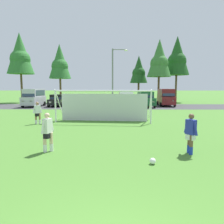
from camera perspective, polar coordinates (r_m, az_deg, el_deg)
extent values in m
plane|color=#477A2D|center=(17.57, 0.61, -1.98)|extent=(400.00, 400.00, 0.00)
cube|color=#3D3D3F|center=(29.57, 0.67, 1.57)|extent=(52.00, 8.40, 0.01)
sphere|color=white|center=(7.50, 11.28, -13.27)|extent=(0.22, 0.22, 0.22)
sphere|color=black|center=(7.50, 11.28, -13.23)|extent=(0.08, 0.08, 0.08)
sphere|color=red|center=(7.51, 11.75, -13.25)|extent=(0.07, 0.07, 0.07)
cylinder|color=white|center=(15.44, 10.81, 1.26)|extent=(0.12, 0.12, 2.44)
cylinder|color=white|center=(16.45, -15.49, 1.46)|extent=(0.12, 0.12, 2.44)
cylinder|color=white|center=(15.46, -2.79, 5.90)|extent=(7.31, 0.71, 0.12)
cylinder|color=white|center=(16.32, 10.53, 1.98)|extent=(0.24, 1.94, 2.46)
cylinder|color=white|center=(17.28, -14.45, 2.14)|extent=(0.24, 1.94, 2.46)
cube|color=silver|center=(16.52, -2.27, 1.30)|extent=(6.93, 0.60, 2.20)
cylinder|color=brown|center=(8.85, 21.20, -8.52)|extent=(0.14, 0.14, 0.80)
cylinder|color=brown|center=(9.06, 20.70, -8.15)|extent=(0.14, 0.14, 0.80)
cylinder|color=#1E38B7|center=(8.92, 21.14, -10.01)|extent=(0.15, 0.15, 0.32)
cylinder|color=#1E38B7|center=(9.12, 20.64, -9.61)|extent=(0.15, 0.15, 0.32)
cube|color=silver|center=(8.88, 21.03, -6.34)|extent=(0.36, 0.40, 0.28)
cube|color=#232D99|center=(8.81, 21.14, -3.93)|extent=(0.40, 0.45, 0.60)
sphere|color=brown|center=(8.74, 21.26, -1.15)|extent=(0.22, 0.22, 0.22)
cylinder|color=#232D99|center=(8.63, 22.24, -4.33)|extent=(0.19, 0.24, 0.55)
cylinder|color=#232D99|center=(9.00, 20.07, -3.79)|extent=(0.19, 0.24, 0.55)
cylinder|color=#936B4C|center=(16.12, -19.50, -1.72)|extent=(0.14, 0.14, 0.80)
cylinder|color=#936B4C|center=(16.16, -20.44, -1.74)|extent=(0.14, 0.14, 0.80)
cylinder|color=white|center=(16.16, -19.47, -2.56)|extent=(0.15, 0.15, 0.32)
cylinder|color=white|center=(16.20, -20.41, -2.58)|extent=(0.15, 0.15, 0.32)
cube|color=black|center=(16.10, -20.02, -0.60)|extent=(0.38, 0.40, 0.28)
cube|color=white|center=(16.06, -20.07, 0.74)|extent=(0.42, 0.45, 0.60)
sphere|color=#936B4C|center=(16.02, -20.13, 2.27)|extent=(0.22, 0.22, 0.22)
cylinder|color=white|center=(16.17, -19.25, 0.74)|extent=(0.21, 0.24, 0.55)
cylinder|color=white|center=(15.96, -20.90, 0.60)|extent=(0.21, 0.24, 0.55)
cylinder|color=beige|center=(9.07, -16.57, -7.97)|extent=(0.14, 0.14, 0.80)
cylinder|color=beige|center=(9.02, -18.23, -8.12)|extent=(0.14, 0.14, 0.80)
cylinder|color=white|center=(9.14, -16.52, -9.43)|extent=(0.15, 0.15, 0.32)
cylinder|color=white|center=(9.08, -18.18, -9.59)|extent=(0.15, 0.15, 0.32)
cube|color=black|center=(8.97, -17.47, -6.07)|extent=(0.31, 0.39, 0.28)
cube|color=silver|center=(8.90, -17.56, -3.68)|extent=(0.34, 0.43, 0.60)
sphere|color=beige|center=(8.83, -17.66, -0.93)|extent=(0.22, 0.22, 0.22)
cylinder|color=silver|center=(9.08, -16.43, -3.57)|extent=(0.15, 0.25, 0.55)
cylinder|color=silver|center=(8.73, -18.72, -4.06)|extent=(0.15, 0.25, 0.55)
cube|color=#B2B2BC|center=(31.39, -20.92, 3.01)|extent=(1.98, 4.81, 1.10)
cube|color=#B2B2BC|center=(31.53, -20.88, 5.03)|extent=(1.82, 4.11, 1.10)
cube|color=#28384C|center=(29.71, -22.26, 4.86)|extent=(1.67, 0.47, 0.91)
cube|color=#28384C|center=(31.21, -19.31, 5.08)|extent=(0.05, 3.49, 0.77)
cube|color=white|center=(29.00, -21.63, 2.81)|extent=(0.28, 0.08, 0.20)
cube|color=white|center=(29.42, -23.58, 2.77)|extent=(0.28, 0.08, 0.20)
cube|color=#B21414|center=(33.41, -18.59, 3.39)|extent=(0.28, 0.08, 0.20)
cube|color=#B21414|center=(33.78, -20.32, 3.35)|extent=(0.28, 0.08, 0.20)
cylinder|color=black|center=(29.69, -20.16, 1.79)|extent=(0.24, 0.64, 0.64)
cylinder|color=black|center=(30.44, -23.62, 1.75)|extent=(0.24, 0.64, 0.64)
cylinder|color=black|center=(32.48, -18.32, 2.25)|extent=(0.24, 0.64, 0.64)
cylinder|color=black|center=(33.17, -21.53, 2.21)|extent=(0.24, 0.64, 0.64)
cube|color=black|center=(30.87, -15.11, 2.85)|extent=(2.10, 4.32, 0.76)
cube|color=black|center=(30.99, -15.09, 4.16)|extent=(1.81, 2.22, 0.64)
cube|color=#28384C|center=(30.04, -15.46, 4.04)|extent=(1.55, 0.43, 0.55)
cube|color=#28384C|center=(30.83, -13.57, 4.19)|extent=(0.17, 1.78, 0.45)
cube|color=white|center=(28.76, -14.97, 2.69)|extent=(0.29, 0.10, 0.20)
cube|color=white|center=(28.97, -16.89, 2.65)|extent=(0.29, 0.10, 0.20)
cube|color=#B21414|center=(32.80, -13.54, 3.20)|extent=(0.29, 0.10, 0.20)
cube|color=#B21414|center=(32.99, -15.24, 3.17)|extent=(0.29, 0.10, 0.20)
cylinder|color=black|center=(29.46, -13.88, 1.97)|extent=(0.29, 0.66, 0.64)
cylinder|color=black|center=(29.83, -17.28, 1.92)|extent=(0.29, 0.66, 0.64)
cylinder|color=black|center=(32.01, -13.04, 2.36)|extent=(0.29, 0.66, 0.64)
cylinder|color=black|center=(32.36, -16.19, 2.31)|extent=(0.29, 0.66, 0.64)
cube|color=navy|center=(29.69, -9.08, 2.85)|extent=(1.81, 4.20, 0.76)
cube|color=navy|center=(29.80, -9.05, 4.22)|extent=(1.66, 2.10, 0.64)
cube|color=#28384C|center=(28.85, -9.38, 4.09)|extent=(1.53, 0.32, 0.55)
cube|color=#28384C|center=(29.67, -7.45, 4.23)|extent=(0.04, 1.79, 0.45)
cube|color=white|center=(27.58, -8.78, 2.67)|extent=(0.28, 0.08, 0.20)
cube|color=white|center=(27.76, -10.80, 2.66)|extent=(0.28, 0.08, 0.20)
cube|color=#B21414|center=(31.64, -7.56, 3.20)|extent=(0.28, 0.08, 0.20)
cube|color=#B21414|center=(31.80, -9.33, 3.19)|extent=(0.28, 0.08, 0.20)
cylinder|color=black|center=(28.30, -7.71, 1.92)|extent=(0.24, 0.64, 0.64)
cylinder|color=black|center=(28.61, -11.28, 1.90)|extent=(0.24, 0.64, 0.64)
cylinder|color=black|center=(30.87, -7.01, 2.32)|extent=(0.24, 0.64, 0.64)
cylinder|color=black|center=(31.16, -10.29, 2.31)|extent=(0.24, 0.64, 0.64)
cube|color=red|center=(29.56, -2.35, 2.91)|extent=(2.11, 4.32, 0.76)
cube|color=red|center=(29.67, -2.32, 4.28)|extent=(1.81, 2.22, 0.64)
cube|color=#28384C|center=(28.71, -2.57, 4.16)|extent=(1.55, 0.43, 0.55)
cube|color=#28384C|center=(29.57, -0.71, 4.28)|extent=(0.17, 1.78, 0.45)
cube|color=white|center=(27.45, -1.89, 2.73)|extent=(0.29, 0.10, 0.20)
cube|color=white|center=(27.59, -3.93, 2.74)|extent=(0.29, 0.10, 0.20)
cube|color=#B21414|center=(31.54, -0.98, 3.25)|extent=(0.29, 0.10, 0.20)
cube|color=#B21414|center=(31.66, -2.76, 3.26)|extent=(0.29, 0.10, 0.20)
cylinder|color=black|center=(28.19, -0.88, 1.96)|extent=(0.29, 0.66, 0.64)
cylinder|color=black|center=(28.43, -4.49, 1.98)|extent=(0.29, 0.66, 0.64)
cylinder|color=black|center=(30.77, -0.37, 2.36)|extent=(0.29, 0.66, 0.64)
cylinder|color=black|center=(31.00, -3.69, 2.38)|extent=(0.29, 0.66, 0.64)
cube|color=silver|center=(28.53, 3.85, 3.01)|extent=(2.03, 4.65, 1.00)
cube|color=silver|center=(28.68, 3.83, 4.87)|extent=(1.83, 3.05, 0.84)
cube|color=#28384C|center=(27.27, 4.08, 4.73)|extent=(1.63, 0.43, 0.71)
cube|color=#28384C|center=(28.77, 5.59, 4.86)|extent=(0.11, 2.55, 0.59)
cube|color=white|center=(26.33, 5.39, 2.80)|extent=(0.28, 0.09, 0.20)
cube|color=white|center=(26.24, 3.12, 2.80)|extent=(0.28, 0.09, 0.20)
cube|color=#B21414|center=(30.82, 4.47, 3.37)|extent=(0.28, 0.09, 0.20)
cube|color=#B21414|center=(30.74, 2.53, 3.38)|extent=(0.28, 0.09, 0.20)
cylinder|color=black|center=(27.25, 6.08, 1.76)|extent=(0.26, 0.65, 0.64)
cylinder|color=black|center=(27.08, 2.09, 1.76)|extent=(0.26, 0.65, 0.64)
cylinder|color=black|center=(30.07, 5.42, 2.23)|extent=(0.26, 0.65, 0.64)
cylinder|color=black|center=(29.92, 1.80, 2.23)|extent=(0.26, 0.65, 0.64)
cube|color=#194C2D|center=(29.23, 9.33, 3.02)|extent=(2.19, 4.71, 1.00)
cube|color=#194C2D|center=(29.38, 9.28, 4.84)|extent=(1.94, 3.11, 0.84)
cube|color=#28384C|center=(28.00, 9.89, 4.70)|extent=(1.64, 0.48, 0.71)
cube|color=#28384C|center=(29.58, 10.96, 4.82)|extent=(0.20, 2.55, 0.59)
cube|color=white|center=(27.15, 11.42, 2.81)|extent=(0.28, 0.10, 0.20)
cube|color=white|center=(26.91, 9.26, 2.82)|extent=(0.28, 0.10, 0.20)
cube|color=#B21414|center=(31.54, 9.39, 3.38)|extent=(0.28, 0.10, 0.20)
cube|color=#B21414|center=(31.34, 7.52, 3.39)|extent=(0.28, 0.10, 0.20)
cylinder|color=black|center=(28.11, 11.82, 1.80)|extent=(0.28, 0.65, 0.64)
cylinder|color=black|center=(27.68, 8.01, 1.81)|extent=(0.28, 0.65, 0.64)
cylinder|color=black|center=(30.86, 10.47, 2.26)|extent=(0.28, 0.65, 0.64)
cylinder|color=black|center=(30.48, 7.00, 2.27)|extent=(0.28, 0.65, 0.64)
cube|color=maroon|center=(31.53, 14.80, 3.25)|extent=(2.24, 4.91, 1.10)
cube|color=maroon|center=(31.68, 14.79, 5.25)|extent=(2.04, 4.20, 1.10)
cube|color=#28384C|center=(29.75, 15.49, 5.11)|extent=(1.69, 0.56, 0.91)
cube|color=#28384C|center=(31.86, 16.41, 5.21)|extent=(0.25, 3.48, 0.77)
cube|color=white|center=(29.33, 16.69, 3.04)|extent=(0.28, 0.10, 0.20)
cube|color=white|center=(29.11, 14.61, 3.08)|extent=(0.28, 0.10, 0.20)
cube|color=#B21414|center=(33.94, 14.97, 3.56)|extent=(0.28, 0.10, 0.20)
cube|color=#B21414|center=(33.76, 13.17, 3.59)|extent=(0.28, 0.10, 0.20)
cylinder|color=black|center=(30.31, 17.11, 2.00)|extent=(0.28, 0.65, 0.64)
cylinder|color=black|center=(29.93, 13.45, 2.05)|extent=(0.28, 0.65, 0.64)
cylinder|color=black|center=(33.21, 15.97, 2.42)|extent=(0.28, 0.65, 0.64)
cylinder|color=black|center=(32.86, 12.62, 2.48)|extent=(0.28, 0.65, 0.64)
cylinder|color=brown|center=(41.14, -23.86, 6.08)|extent=(0.36, 0.36, 5.21)
cone|color=#2D702D|center=(41.61, -24.28, 14.71)|extent=(4.69, 4.69, 7.30)
sphere|color=#2D702D|center=(41.46, -24.20, 13.22)|extent=(3.52, 3.52, 3.52)
cylinder|color=brown|center=(38.88, -14.15, 5.83)|extent=(0.36, 0.36, 4.38)
cone|color=#2D702D|center=(39.17, -14.37, 13.53)|extent=(3.94, 3.94, 6.13)
sphere|color=#2D702D|center=(39.07, -14.33, 12.19)|extent=(2.96, 2.96, 2.96)
cylinder|color=brown|center=(39.18, 7.38, 5.41)|extent=(0.36, 0.36, 3.61)
cone|color=#1E511E|center=(39.32, 7.48, 11.73)|extent=(3.25, 3.25, 5.05)
sphere|color=#1E511E|center=(39.26, 7.46, 10.63)|extent=(2.43, 2.43, 2.43)
cylinder|color=brown|center=(37.53, 12.83, 6.03)|extent=(0.36, 0.36, 4.63)
cone|color=#387533|center=(37.89, 13.06, 14.47)|extent=(4.17, 4.17, 6.49)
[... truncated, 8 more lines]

